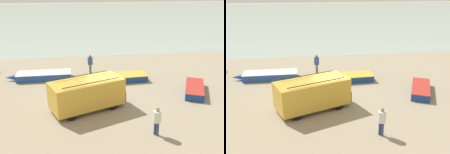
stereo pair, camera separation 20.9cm
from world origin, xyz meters
TOP-DOWN VIEW (x-y plane):
  - ground_plane at (0.00, 0.00)m, footprint 200.00×200.00m
  - sea_water at (0.00, 52.00)m, footprint 120.00×80.00m
  - parked_van at (-1.35, -1.08)m, footprint 5.14×3.59m
  - fishing_rowboat_0 at (6.92, 0.64)m, footprint 2.72×4.38m
  - fishing_rowboat_1 at (2.12, 3.82)m, footprint 4.13×1.82m
  - fishing_rowboat_2 at (-4.89, 5.22)m, footprint 5.54×1.61m
  - fisherman_0 at (2.15, -4.78)m, footprint 0.44×0.44m
  - fisherman_2 at (-0.65, 6.18)m, footprint 0.46×0.46m

SIDE VIEW (x-z plane):
  - ground_plane at x=0.00m, z-range 0.00..0.00m
  - sea_water at x=0.00m, z-range 0.00..0.01m
  - fishing_rowboat_0 at x=6.92m, z-range 0.00..0.55m
  - fishing_rowboat_1 at x=2.12m, z-range 0.00..0.56m
  - fishing_rowboat_2 at x=-4.89m, z-range 0.00..0.61m
  - fisherman_0 at x=2.15m, z-range 0.16..1.83m
  - fisherman_2 at x=-0.65m, z-range 0.17..1.90m
  - parked_van at x=-1.35m, z-range 0.05..2.20m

